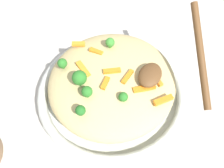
% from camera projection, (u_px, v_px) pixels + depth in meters
% --- Properties ---
extents(ground_plane, '(2.40, 2.40, 0.00)m').
position_uv_depth(ground_plane, '(112.00, 100.00, 0.53)').
color(ground_plane, beige).
extents(serving_bowl, '(0.30, 0.30, 0.04)m').
position_uv_depth(serving_bowl, '(112.00, 94.00, 0.51)').
color(serving_bowl, silver).
rests_on(serving_bowl, ground_plane).
extents(pasta_mound, '(0.25, 0.24, 0.06)m').
position_uv_depth(pasta_mound, '(112.00, 81.00, 0.48)').
color(pasta_mound, '#D1BA7A').
rests_on(pasta_mound, serving_bowl).
extents(carrot_piece_0, '(0.03, 0.04, 0.01)m').
position_uv_depth(carrot_piece_0, '(144.00, 88.00, 0.43)').
color(carrot_piece_0, orange).
rests_on(carrot_piece_0, pasta_mound).
extents(carrot_piece_1, '(0.03, 0.01, 0.01)m').
position_uv_depth(carrot_piece_1, '(127.00, 78.00, 0.44)').
color(carrot_piece_1, orange).
rests_on(carrot_piece_1, pasta_mound).
extents(carrot_piece_2, '(0.02, 0.03, 0.01)m').
position_uv_depth(carrot_piece_2, '(111.00, 72.00, 0.45)').
color(carrot_piece_2, orange).
rests_on(carrot_piece_2, pasta_mound).
extents(carrot_piece_3, '(0.01, 0.03, 0.01)m').
position_uv_depth(carrot_piece_3, '(96.00, 51.00, 0.48)').
color(carrot_piece_3, orange).
rests_on(carrot_piece_3, pasta_mound).
extents(carrot_piece_4, '(0.02, 0.03, 0.01)m').
position_uv_depth(carrot_piece_4, '(78.00, 44.00, 0.50)').
color(carrot_piece_4, orange).
rests_on(carrot_piece_4, pasta_mound).
extents(carrot_piece_5, '(0.03, 0.04, 0.01)m').
position_uv_depth(carrot_piece_5, '(83.00, 69.00, 0.46)').
color(carrot_piece_5, orange).
rests_on(carrot_piece_5, pasta_mound).
extents(carrot_piece_6, '(0.03, 0.03, 0.01)m').
position_uv_depth(carrot_piece_6, '(163.00, 100.00, 0.42)').
color(carrot_piece_6, orange).
rests_on(carrot_piece_6, pasta_mound).
extents(carrot_piece_7, '(0.03, 0.04, 0.01)m').
position_uv_depth(carrot_piece_7, '(155.00, 77.00, 0.45)').
color(carrot_piece_7, orange).
rests_on(carrot_piece_7, pasta_mound).
extents(carrot_piece_8, '(0.03, 0.01, 0.01)m').
position_uv_depth(carrot_piece_8, '(105.00, 83.00, 0.43)').
color(carrot_piece_8, orange).
rests_on(carrot_piece_8, pasta_mound).
extents(broccoli_floret_0, '(0.03, 0.03, 0.03)m').
position_uv_depth(broccoli_floret_0, '(79.00, 78.00, 0.43)').
color(broccoli_floret_0, '#296820').
rests_on(broccoli_floret_0, pasta_mound).
extents(broccoli_floret_1, '(0.02, 0.02, 0.02)m').
position_uv_depth(broccoli_floret_1, '(62.00, 63.00, 0.46)').
color(broccoli_floret_1, '#296820').
rests_on(broccoli_floret_1, pasta_mound).
extents(broccoli_floret_2, '(0.02, 0.02, 0.02)m').
position_uv_depth(broccoli_floret_2, '(87.00, 92.00, 0.42)').
color(broccoli_floret_2, '#296820').
rests_on(broccoli_floret_2, pasta_mound).
extents(broccoli_floret_3, '(0.02, 0.02, 0.02)m').
position_uv_depth(broccoli_floret_3, '(110.00, 42.00, 0.48)').
color(broccoli_floret_3, '#377928').
rests_on(broccoli_floret_3, pasta_mound).
extents(broccoli_floret_4, '(0.02, 0.02, 0.02)m').
position_uv_depth(broccoli_floret_4, '(123.00, 97.00, 0.42)').
color(broccoli_floret_4, '#296820').
rests_on(broccoli_floret_4, pasta_mound).
extents(broccoli_floret_5, '(0.02, 0.02, 0.02)m').
position_uv_depth(broccoli_floret_5, '(81.00, 111.00, 0.40)').
color(broccoli_floret_5, '#205B1C').
rests_on(broccoli_floret_5, pasta_mound).
extents(serving_spoon, '(0.15, 0.13, 0.10)m').
position_uv_depth(serving_spoon, '(169.00, 67.00, 0.42)').
color(serving_spoon, brown).
rests_on(serving_spoon, pasta_mound).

